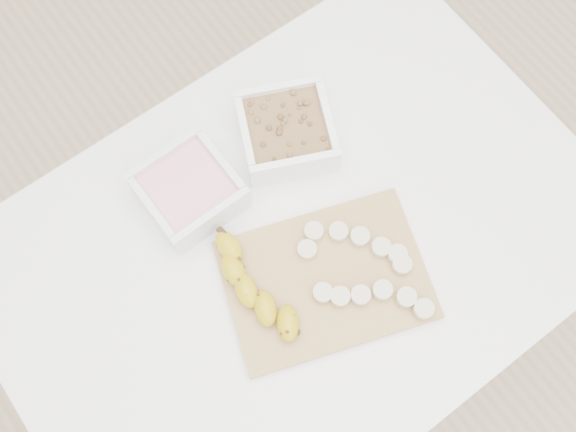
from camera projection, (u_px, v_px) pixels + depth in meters
ground at (294, 320)px, 1.76m from camera, size 3.50×3.50×0.00m
table at (298, 257)px, 1.14m from camera, size 1.00×0.70×0.75m
bowl_yogurt at (189, 190)px, 1.04m from camera, size 0.15×0.15×0.07m
bowl_granola at (286, 132)px, 1.07m from camera, size 0.20×0.20×0.07m
cutting_board at (325, 280)px, 1.02m from camera, size 0.37×0.32×0.01m
banana at (256, 289)px, 0.99m from camera, size 0.09×0.21×0.03m
banana_slices at (364, 269)px, 1.01m from camera, size 0.16×0.23×0.02m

